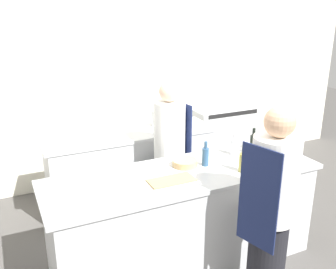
{
  "coord_description": "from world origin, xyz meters",
  "views": [
    {
      "loc": [
        -1.44,
        -2.7,
        2.32
      ],
      "look_at": [
        0.0,
        0.35,
        1.19
      ],
      "focal_mm": 40.0,
      "sensor_mm": 36.0,
      "label": 1
    }
  ],
  "objects_px": {
    "bottle_cooking_oil": "(276,157)",
    "bowl_prep_small": "(253,145)",
    "oven_range": "(220,138)",
    "stockpot": "(160,118)",
    "bottle_wine": "(253,144)",
    "bowl_mixing_large": "(185,163)",
    "bottle_olive_oil": "(234,146)",
    "chef_at_prep_near": "(271,211)",
    "bottle_sauce": "(205,156)",
    "chef_at_stove": "(170,155)",
    "bottle_vinegar": "(243,162)"
  },
  "relations": [
    {
      "from": "oven_range",
      "to": "bottle_vinegar",
      "type": "height_order",
      "value": "bottle_vinegar"
    },
    {
      "from": "chef_at_stove",
      "to": "bottle_olive_oil",
      "type": "bearing_deg",
      "value": 34.05
    },
    {
      "from": "bottle_cooking_oil",
      "to": "bowl_prep_small",
      "type": "height_order",
      "value": "bottle_cooking_oil"
    },
    {
      "from": "bottle_olive_oil",
      "to": "bottle_cooking_oil",
      "type": "xyz_separation_m",
      "value": [
        0.18,
        -0.4,
        0.0
      ]
    },
    {
      "from": "bowl_prep_small",
      "to": "bottle_sauce",
      "type": "bearing_deg",
      "value": -165.51
    },
    {
      "from": "chef_at_prep_near",
      "to": "bottle_olive_oil",
      "type": "distance_m",
      "value": 0.97
    },
    {
      "from": "oven_range",
      "to": "stockpot",
      "type": "distance_m",
      "value": 1.34
    },
    {
      "from": "bottle_olive_oil",
      "to": "bowl_prep_small",
      "type": "relative_size",
      "value": 1.14
    },
    {
      "from": "bottle_cooking_oil",
      "to": "bowl_mixing_large",
      "type": "height_order",
      "value": "bottle_cooking_oil"
    },
    {
      "from": "chef_at_prep_near",
      "to": "stockpot",
      "type": "bearing_deg",
      "value": -15.72
    },
    {
      "from": "bottle_wine",
      "to": "bottle_cooking_oil",
      "type": "distance_m",
      "value": 0.34
    },
    {
      "from": "bottle_cooking_oil",
      "to": "bowl_mixing_large",
      "type": "xyz_separation_m",
      "value": [
        -0.76,
        0.36,
        -0.06
      ]
    },
    {
      "from": "bowl_mixing_large",
      "to": "bowl_prep_small",
      "type": "bearing_deg",
      "value": 6.95
    },
    {
      "from": "bottle_wine",
      "to": "bottle_cooking_oil",
      "type": "xyz_separation_m",
      "value": [
        -0.0,
        -0.34,
        -0.02
      ]
    },
    {
      "from": "bottle_sauce",
      "to": "bowl_mixing_large",
      "type": "distance_m",
      "value": 0.2
    },
    {
      "from": "bottle_cooking_oil",
      "to": "bottle_sauce",
      "type": "distance_m",
      "value": 0.65
    },
    {
      "from": "bottle_sauce",
      "to": "bottle_olive_oil",
      "type": "bearing_deg",
      "value": 16.0
    },
    {
      "from": "bottle_wine",
      "to": "chef_at_prep_near",
      "type": "bearing_deg",
      "value": -118.52
    },
    {
      "from": "chef_at_prep_near",
      "to": "bottle_cooking_oil",
      "type": "bearing_deg",
      "value": -57.63
    },
    {
      "from": "bottle_cooking_oil",
      "to": "bottle_sauce",
      "type": "relative_size",
      "value": 0.97
    },
    {
      "from": "bottle_sauce",
      "to": "bowl_prep_small",
      "type": "distance_m",
      "value": 0.72
    },
    {
      "from": "bottle_cooking_oil",
      "to": "bowl_prep_small",
      "type": "bearing_deg",
      "value": 76.52
    },
    {
      "from": "bottle_vinegar",
      "to": "stockpot",
      "type": "relative_size",
      "value": 1.05
    },
    {
      "from": "bottle_olive_oil",
      "to": "bottle_wine",
      "type": "height_order",
      "value": "bottle_wine"
    },
    {
      "from": "oven_range",
      "to": "chef_at_prep_near",
      "type": "xyz_separation_m",
      "value": [
        -1.17,
        -2.5,
        0.36
      ]
    },
    {
      "from": "chef_at_prep_near",
      "to": "bottle_cooking_oil",
      "type": "distance_m",
      "value": 0.71
    },
    {
      "from": "bottle_cooking_oil",
      "to": "bowl_mixing_large",
      "type": "relative_size",
      "value": 0.97
    },
    {
      "from": "chef_at_prep_near",
      "to": "chef_at_stove",
      "type": "bearing_deg",
      "value": -8.24
    },
    {
      "from": "bottle_cooking_oil",
      "to": "stockpot",
      "type": "bearing_deg",
      "value": 105.6
    },
    {
      "from": "bowl_mixing_large",
      "to": "bowl_prep_small",
      "type": "xyz_separation_m",
      "value": [
        0.87,
        0.11,
        0.0
      ]
    },
    {
      "from": "bottle_vinegar",
      "to": "bottle_wine",
      "type": "bearing_deg",
      "value": 42.04
    },
    {
      "from": "bottle_cooking_oil",
      "to": "bowl_prep_small",
      "type": "xyz_separation_m",
      "value": [
        0.11,
        0.47,
        -0.06
      ]
    },
    {
      "from": "chef_at_stove",
      "to": "bowl_mixing_large",
      "type": "height_order",
      "value": "chef_at_stove"
    },
    {
      "from": "chef_at_stove",
      "to": "oven_range",
      "type": "bearing_deg",
      "value": 121.12
    },
    {
      "from": "chef_at_stove",
      "to": "bowl_mixing_large",
      "type": "distance_m",
      "value": 0.6
    },
    {
      "from": "bottle_wine",
      "to": "bottle_cooking_oil",
      "type": "bearing_deg",
      "value": -90.62
    },
    {
      "from": "bottle_olive_oil",
      "to": "bottle_wine",
      "type": "relative_size",
      "value": 0.82
    },
    {
      "from": "bottle_cooking_oil",
      "to": "bottle_wine",
      "type": "bearing_deg",
      "value": 89.38
    },
    {
      "from": "chef_at_stove",
      "to": "bowl_mixing_large",
      "type": "xyz_separation_m",
      "value": [
        -0.12,
        -0.57,
        0.14
      ]
    },
    {
      "from": "chef_at_prep_near",
      "to": "bottle_wine",
      "type": "height_order",
      "value": "chef_at_prep_near"
    },
    {
      "from": "oven_range",
      "to": "chef_at_prep_near",
      "type": "height_order",
      "value": "chef_at_prep_near"
    },
    {
      "from": "bottle_olive_oil",
      "to": "bowl_mixing_large",
      "type": "bearing_deg",
      "value": -175.82
    },
    {
      "from": "chef_at_stove",
      "to": "bottle_cooking_oil",
      "type": "bearing_deg",
      "value": 27.25
    },
    {
      "from": "oven_range",
      "to": "bottle_cooking_oil",
      "type": "distance_m",
      "value": 2.19
    },
    {
      "from": "oven_range",
      "to": "bottle_vinegar",
      "type": "relative_size",
      "value": 4.03
    },
    {
      "from": "bottle_vinegar",
      "to": "bottle_sauce",
      "type": "height_order",
      "value": "bottle_vinegar"
    },
    {
      "from": "oven_range",
      "to": "stockpot",
      "type": "height_order",
      "value": "stockpot"
    },
    {
      "from": "bottle_vinegar",
      "to": "bottle_cooking_oil",
      "type": "distance_m",
      "value": 0.35
    },
    {
      "from": "bowl_mixing_large",
      "to": "bottle_cooking_oil",
      "type": "bearing_deg",
      "value": -25.56
    },
    {
      "from": "oven_range",
      "to": "bowl_mixing_large",
      "type": "bearing_deg",
      "value": -131.8
    }
  ]
}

